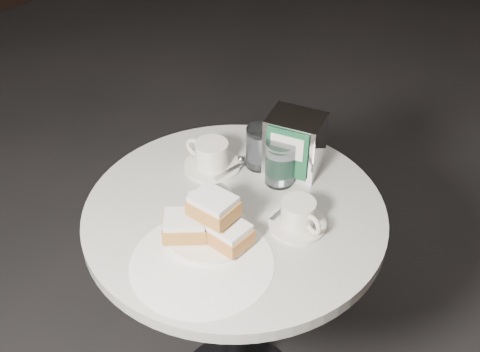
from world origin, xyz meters
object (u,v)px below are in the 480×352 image
(water_glass_left, at_px, (260,148))
(napkin_dispenser, at_px, (295,144))
(water_glass_right, at_px, (280,163))
(cafe_table, at_px, (235,268))
(beignet_plate, at_px, (209,222))
(coffee_cup_right, at_px, (298,216))
(coffee_cup_left, at_px, (211,157))

(water_glass_left, relative_size, napkin_dispenser, 0.72)
(napkin_dispenser, bearing_deg, water_glass_right, -102.05)
(cafe_table, distance_m, beignet_plate, 0.27)
(beignet_plate, bearing_deg, water_glass_left, 103.78)
(cafe_table, distance_m, coffee_cup_right, 0.27)
(coffee_cup_right, height_order, napkin_dispenser, napkin_dispenser)
(beignet_plate, xyz_separation_m, coffee_cup_right, (0.13, 0.15, -0.02))
(cafe_table, relative_size, water_glass_left, 6.80)
(coffee_cup_left, height_order, napkin_dispenser, napkin_dispenser)
(beignet_plate, bearing_deg, cafe_table, 97.05)
(cafe_table, relative_size, napkin_dispenser, 4.90)
(cafe_table, xyz_separation_m, coffee_cup_left, (-0.14, 0.09, 0.23))
(coffee_cup_right, height_order, water_glass_right, water_glass_right)
(cafe_table, xyz_separation_m, water_glass_left, (-0.05, 0.17, 0.25))
(cafe_table, xyz_separation_m, water_glass_right, (0.02, 0.15, 0.25))
(coffee_cup_left, relative_size, water_glass_right, 1.36)
(beignet_plate, bearing_deg, water_glass_right, 87.73)
(beignet_plate, xyz_separation_m, water_glass_right, (0.01, 0.25, 0.01))
(coffee_cup_right, bearing_deg, water_glass_right, 155.45)
(beignet_plate, height_order, water_glass_left, beignet_plate)
(water_glass_right, bearing_deg, cafe_table, -98.92)
(coffee_cup_right, relative_size, water_glass_right, 1.42)
(water_glass_right, relative_size, napkin_dispenser, 0.75)
(coffee_cup_left, height_order, water_glass_right, water_glass_right)
(coffee_cup_left, height_order, water_glass_left, water_glass_left)
(water_glass_right, bearing_deg, beignet_plate, -92.27)
(coffee_cup_right, bearing_deg, napkin_dispenser, 142.45)
(cafe_table, distance_m, napkin_dispenser, 0.35)
(cafe_table, distance_m, coffee_cup_left, 0.29)
(cafe_table, height_order, napkin_dispenser, napkin_dispenser)
(beignet_plate, distance_m, water_glass_left, 0.28)
(coffee_cup_right, relative_size, water_glass_left, 1.48)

